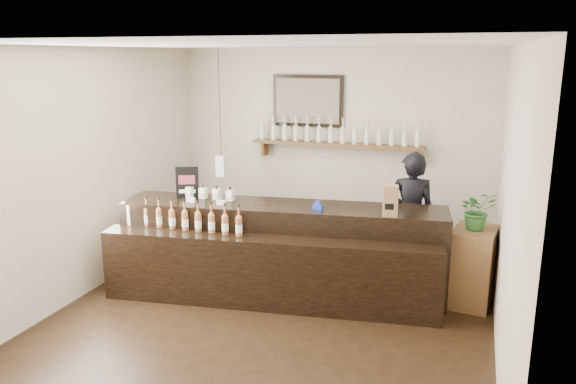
# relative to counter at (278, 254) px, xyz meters

# --- Properties ---
(ground) EXTENTS (5.00, 5.00, 0.00)m
(ground) POSITION_rel_counter_xyz_m (0.12, -0.56, -0.49)
(ground) COLOR black
(ground) RESTS_ON ground
(room_shell) EXTENTS (5.00, 5.00, 5.00)m
(room_shell) POSITION_rel_counter_xyz_m (0.12, -0.56, 1.21)
(room_shell) COLOR beige
(room_shell) RESTS_ON ground
(back_wall_decor) EXTENTS (2.66, 0.96, 1.69)m
(back_wall_decor) POSITION_rel_counter_xyz_m (-0.02, 1.81, 1.26)
(back_wall_decor) COLOR brown
(back_wall_decor) RESTS_ON ground
(counter) EXTENTS (3.78, 1.46, 1.21)m
(counter) POSITION_rel_counter_xyz_m (0.00, 0.00, 0.00)
(counter) COLOR black
(counter) RESTS_ON ground
(promo_sign) EXTENTS (0.25, 0.13, 0.38)m
(promo_sign) POSITION_rel_counter_xyz_m (-1.17, 0.08, 0.74)
(promo_sign) COLOR black
(promo_sign) RESTS_ON counter
(paper_bag) EXTENTS (0.17, 0.14, 0.33)m
(paper_bag) POSITION_rel_counter_xyz_m (1.25, 0.05, 0.72)
(paper_bag) COLOR #976F48
(paper_bag) RESTS_ON counter
(tape_dispenser) EXTENTS (0.13, 0.08, 0.10)m
(tape_dispenser) POSITION_rel_counter_xyz_m (0.45, 0.07, 0.59)
(tape_dispenser) COLOR #162D9F
(tape_dispenser) RESTS_ON counter
(side_cabinet) EXTENTS (0.52, 0.65, 0.87)m
(side_cabinet) POSITION_rel_counter_xyz_m (2.12, 0.44, -0.05)
(side_cabinet) COLOR brown
(side_cabinet) RESTS_ON ground
(potted_plant) EXTENTS (0.49, 0.47, 0.43)m
(potted_plant) POSITION_rel_counter_xyz_m (2.12, 0.44, 0.59)
(potted_plant) COLOR #285D25
(potted_plant) RESTS_ON side_cabinet
(shopkeeper) EXTENTS (0.72, 0.53, 1.80)m
(shopkeeper) POSITION_rel_counter_xyz_m (1.37, 0.99, 0.41)
(shopkeeper) COLOR black
(shopkeeper) RESTS_ON ground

